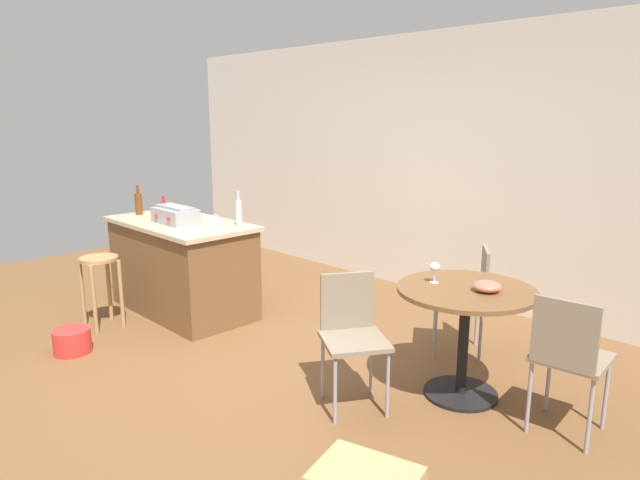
% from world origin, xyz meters
% --- Properties ---
extents(ground_plane, '(8.80, 8.80, 0.00)m').
position_xyz_m(ground_plane, '(0.00, 0.00, 0.00)').
color(ground_plane, brown).
extents(back_wall, '(8.00, 0.10, 2.70)m').
position_xyz_m(back_wall, '(0.00, 2.71, 1.35)').
color(back_wall, beige).
rests_on(back_wall, ground_plane).
extents(kitchen_island, '(1.55, 0.81, 0.89)m').
position_xyz_m(kitchen_island, '(-1.25, 0.45, 0.45)').
color(kitchen_island, brown).
rests_on(kitchen_island, ground_plane).
extents(wooden_stool, '(0.33, 0.33, 0.65)m').
position_xyz_m(wooden_stool, '(-1.39, -0.29, 0.47)').
color(wooden_stool, '#A37A4C').
rests_on(wooden_stool, ground_plane).
extents(dining_table, '(0.91, 0.91, 0.76)m').
position_xyz_m(dining_table, '(1.58, 0.89, 0.58)').
color(dining_table, black).
rests_on(dining_table, ground_plane).
extents(folding_chair_near, '(0.56, 0.56, 0.87)m').
position_xyz_m(folding_chair_near, '(1.21, 1.54, 0.51)').
color(folding_chair_near, '#7F705B').
rests_on(folding_chair_near, ground_plane).
extents(folding_chair_far, '(0.55, 0.55, 0.86)m').
position_xyz_m(folding_chair_far, '(1.12, 0.28, 0.51)').
color(folding_chair_far, '#7F705B').
rests_on(folding_chair_far, ground_plane).
extents(folding_chair_left, '(0.44, 0.44, 0.88)m').
position_xyz_m(folding_chair_left, '(2.27, 0.89, 0.52)').
color(folding_chair_left, '#7F705B').
rests_on(folding_chair_left, ground_plane).
extents(toolbox, '(0.45, 0.27, 0.16)m').
position_xyz_m(toolbox, '(-1.19, 0.38, 0.97)').
color(toolbox, gray).
rests_on(toolbox, kitchen_island).
extents(bottle_0, '(0.06, 0.06, 0.32)m').
position_xyz_m(bottle_0, '(-0.68, 0.72, 1.01)').
color(bottle_0, '#B7B2AD').
rests_on(bottle_0, kitchen_island).
extents(bottle_1, '(0.07, 0.07, 0.22)m').
position_xyz_m(bottle_1, '(-1.47, 0.41, 0.97)').
color(bottle_1, maroon).
rests_on(bottle_1, kitchen_island).
extents(bottle_2, '(0.07, 0.07, 0.30)m').
position_xyz_m(bottle_2, '(-1.86, 0.36, 1.00)').
color(bottle_2, '#603314').
rests_on(bottle_2, kitchen_island).
extents(cup_0, '(0.11, 0.08, 0.10)m').
position_xyz_m(cup_0, '(-0.81, 0.55, 0.94)').
color(cup_0, white).
rests_on(cup_0, kitchen_island).
extents(cup_1, '(0.11, 0.07, 0.09)m').
position_xyz_m(cup_1, '(-1.63, 0.61, 0.93)').
color(cup_1, '#383838').
rests_on(cup_1, kitchen_island).
extents(cup_2, '(0.12, 0.08, 0.09)m').
position_xyz_m(cup_2, '(-1.88, 0.65, 0.93)').
color(cup_2, '#4C7099').
rests_on(cup_2, kitchen_island).
extents(wine_glass, '(0.07, 0.07, 0.14)m').
position_xyz_m(wine_glass, '(1.36, 0.84, 0.87)').
color(wine_glass, silver).
rests_on(wine_glass, dining_table).
extents(serving_bowl, '(0.18, 0.18, 0.07)m').
position_xyz_m(serving_bowl, '(1.71, 0.92, 0.80)').
color(serving_bowl, '#DB6651').
rests_on(serving_bowl, dining_table).
extents(plastic_bucket, '(0.29, 0.29, 0.19)m').
position_xyz_m(plastic_bucket, '(-1.00, -0.73, 0.10)').
color(plastic_bucket, red).
rests_on(plastic_bucket, ground_plane).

